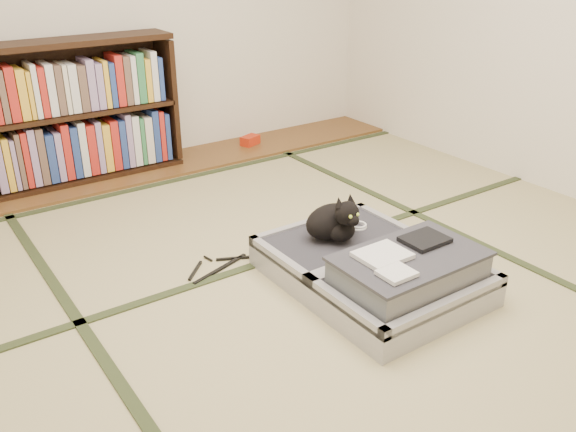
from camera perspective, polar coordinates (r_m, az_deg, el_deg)
floor at (r=2.85m, az=3.21°, el=-7.24°), size 4.50×4.50×0.00m
wood_strip at (r=4.43m, az=-12.83°, el=4.36°), size 4.00×0.50×0.02m
red_item at (r=4.80m, az=-3.56°, el=7.09°), size 0.17×0.14×0.07m
tatami_borders at (r=3.20m, az=-2.21°, el=-3.33°), size 4.00×4.50×0.01m
bookcase at (r=4.24m, az=-18.90°, el=9.01°), size 1.27×0.29×0.92m
suitcase at (r=2.86m, az=8.29°, el=-4.95°), size 0.73×0.98×0.29m
cat at (r=2.98m, az=4.42°, el=-0.51°), size 0.33×0.33×0.26m
cable_coil at (r=3.15m, az=6.52°, el=-0.92°), size 0.10×0.10×0.02m
hanger at (r=3.07m, az=-6.62°, el=-4.70°), size 0.38×0.23×0.01m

